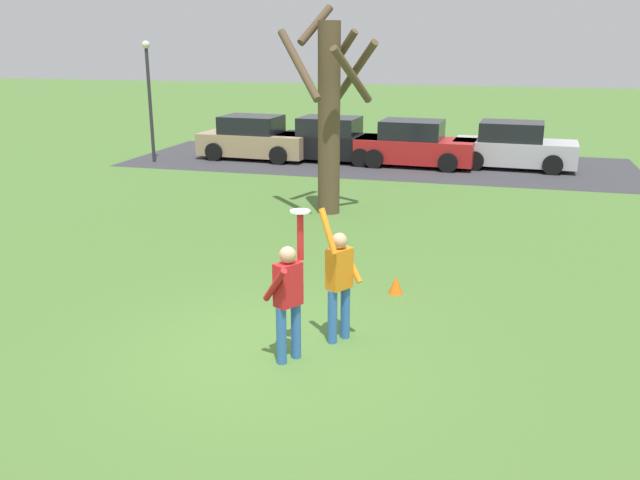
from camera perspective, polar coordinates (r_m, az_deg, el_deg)
name	(u,v)px	position (r m, az deg, el deg)	size (l,w,h in m)	color
ground_plane	(274,350)	(9.70, -3.99, -9.34)	(120.00, 120.00, 0.00)	#4C7533
person_catcher	(288,294)	(9.00, -2.74, -4.63)	(0.53, 0.59, 2.08)	#3366B7
person_defender	(339,278)	(9.60, 1.66, -3.24)	(0.62, 0.66, 2.04)	#3366B7
frisbee_disc	(300,211)	(8.80, -1.72, 2.47)	(0.27, 0.27, 0.02)	white
parked_car_tan	(255,139)	(25.24, -5.62, 8.59)	(4.19, 2.20, 1.59)	tan
parked_car_black	(332,141)	(24.67, 1.08, 8.48)	(4.19, 2.20, 1.59)	black
parked_car_red	(415,145)	(23.89, 8.10, 8.05)	(4.19, 2.20, 1.59)	red
parked_car_silver	(514,147)	(24.18, 16.25, 7.65)	(4.19, 2.20, 1.59)	#BCBCC1
parking_strip	(377,162)	(24.47, 4.88, 6.64)	(18.00, 6.40, 0.01)	#38383D
bare_tree_tall	(330,109)	(16.75, 0.83, 11.12)	(2.53, 2.53, 5.11)	brown
lamppost_by_lot	(149,90)	(24.95, -14.42, 12.36)	(0.28, 0.28, 4.26)	#2D2D33
field_cone_orange	(396,285)	(11.73, 6.51, -3.83)	(0.26, 0.26, 0.32)	orange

